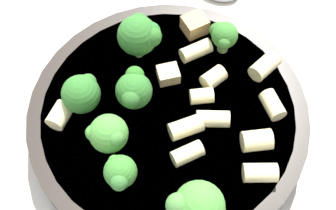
# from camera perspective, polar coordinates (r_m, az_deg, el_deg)

# --- Properties ---
(ground_plane) EXTENTS (2.00, 2.00, 0.00)m
(ground_plane) POSITION_cam_1_polar(r_m,az_deg,el_deg) (0.44, -0.00, -2.97)
(ground_plane) COLOR beige
(pasta_bowl) EXTENTS (0.25, 0.25, 0.04)m
(pasta_bowl) POSITION_cam_1_polar(r_m,az_deg,el_deg) (0.42, -0.00, -1.69)
(pasta_bowl) COLOR #28231E
(pasta_bowl) RESTS_ON ground_plane
(broccoli_floret_0) EXTENTS (0.04, 0.04, 0.05)m
(broccoli_floret_0) POSITION_cam_1_polar(r_m,az_deg,el_deg) (0.42, -3.41, 8.60)
(broccoli_floret_0) COLOR #93B766
(broccoli_floret_0) RESTS_ON pasta_bowl
(broccoli_floret_1) EXTENTS (0.03, 0.03, 0.04)m
(broccoli_floret_1) POSITION_cam_1_polar(r_m,az_deg,el_deg) (0.40, -10.55, 1.35)
(broccoli_floret_1) COLOR #9EC175
(broccoli_floret_1) RESTS_ON pasta_bowl
(broccoli_floret_2) EXTENTS (0.03, 0.03, 0.03)m
(broccoli_floret_2) POSITION_cam_1_polar(r_m,az_deg,el_deg) (0.36, -5.85, -8.28)
(broccoli_floret_2) COLOR #9EC175
(broccoli_floret_2) RESTS_ON pasta_bowl
(broccoli_floret_3) EXTENTS (0.02, 0.03, 0.03)m
(broccoli_floret_3) POSITION_cam_1_polar(r_m,az_deg,el_deg) (0.43, 6.74, 8.45)
(broccoli_floret_3) COLOR #84AD60
(broccoli_floret_3) RESTS_ON pasta_bowl
(broccoli_floret_4) EXTENTS (0.03, 0.03, 0.04)m
(broccoli_floret_4) POSITION_cam_1_polar(r_m,az_deg,el_deg) (0.39, -4.20, 1.82)
(broccoli_floret_4) COLOR #84AD60
(broccoli_floret_4) RESTS_ON pasta_bowl
(broccoli_floret_5) EXTENTS (0.03, 0.03, 0.04)m
(broccoli_floret_5) POSITION_cam_1_polar(r_m,az_deg,el_deg) (0.38, -7.45, -3.34)
(broccoli_floret_5) COLOR #9EC175
(broccoli_floret_5) RESTS_ON pasta_bowl
(broccoli_floret_6) EXTENTS (0.04, 0.04, 0.05)m
(broccoli_floret_6) POSITION_cam_1_polar(r_m,az_deg,el_deg) (0.35, 3.35, -12.39)
(broccoli_floret_6) COLOR #84AD60
(broccoli_floret_6) RESTS_ON pasta_bowl
(rigatoni_0) EXTENTS (0.02, 0.02, 0.02)m
(rigatoni_0) POSITION_cam_1_polar(r_m,az_deg,el_deg) (0.42, 5.53, 3.36)
(rigatoni_0) COLOR beige
(rigatoni_0) RESTS_ON pasta_bowl
(rigatoni_1) EXTENTS (0.03, 0.02, 0.01)m
(rigatoni_1) POSITION_cam_1_polar(r_m,az_deg,el_deg) (0.38, 2.38, -5.93)
(rigatoni_1) COLOR beige
(rigatoni_1) RESTS_ON pasta_bowl
(rigatoni_2) EXTENTS (0.03, 0.02, 0.02)m
(rigatoni_2) POSITION_cam_1_polar(r_m,az_deg,el_deg) (0.43, 11.72, 4.67)
(rigatoni_2) COLOR beige
(rigatoni_2) RESTS_ON pasta_bowl
(rigatoni_3) EXTENTS (0.03, 0.02, 0.01)m
(rigatoni_3) POSITION_cam_1_polar(r_m,az_deg,el_deg) (0.44, 3.43, 6.63)
(rigatoni_3) COLOR beige
(rigatoni_3) RESTS_ON pasta_bowl
(rigatoni_4) EXTENTS (0.03, 0.03, 0.02)m
(rigatoni_4) POSITION_cam_1_polar(r_m,az_deg,el_deg) (0.38, 11.16, -8.11)
(rigatoni_4) COLOR beige
(rigatoni_4) RESTS_ON pasta_bowl
(rigatoni_5) EXTENTS (0.03, 0.02, 0.02)m
(rigatoni_5) POSITION_cam_1_polar(r_m,az_deg,el_deg) (0.39, 2.27, -2.69)
(rigatoni_5) COLOR beige
(rigatoni_5) RESTS_ON pasta_bowl
(rigatoni_6) EXTENTS (0.02, 0.02, 0.01)m
(rigatoni_6) POSITION_cam_1_polar(r_m,az_deg,el_deg) (0.41, 4.13, 1.10)
(rigatoni_6) COLOR beige
(rigatoni_6) RESTS_ON pasta_bowl
(rigatoni_7) EXTENTS (0.03, 0.03, 0.02)m
(rigatoni_7) POSITION_cam_1_polar(r_m,az_deg,el_deg) (0.41, -13.06, -1.23)
(rigatoni_7) COLOR beige
(rigatoni_7) RESTS_ON pasta_bowl
(rigatoni_8) EXTENTS (0.03, 0.03, 0.02)m
(rigatoni_8) POSITION_cam_1_polar(r_m,az_deg,el_deg) (0.39, 10.77, -4.27)
(rigatoni_8) COLOR beige
(rigatoni_8) RESTS_ON pasta_bowl
(rigatoni_9) EXTENTS (0.02, 0.03, 0.01)m
(rigatoni_9) POSITION_cam_1_polar(r_m,az_deg,el_deg) (0.41, 12.63, 0.02)
(rigatoni_9) COLOR beige
(rigatoni_9) RESTS_ON pasta_bowl
(rigatoni_10) EXTENTS (0.03, 0.03, 0.01)m
(rigatoni_10) POSITION_cam_1_polar(r_m,az_deg,el_deg) (0.40, 5.49, -1.70)
(rigatoni_10) COLOR beige
(rigatoni_10) RESTS_ON pasta_bowl
(chicken_chunk_0) EXTENTS (0.02, 0.02, 0.01)m
(chicken_chunk_0) POSITION_cam_1_polar(r_m,az_deg,el_deg) (0.42, 0.03, 3.77)
(chicken_chunk_0) COLOR tan
(chicken_chunk_0) RESTS_ON pasta_bowl
(chicken_chunk_1) EXTENTS (0.02, 0.02, 0.02)m
(chicken_chunk_1) POSITION_cam_1_polar(r_m,az_deg,el_deg) (0.46, 3.28, 9.74)
(chicken_chunk_1) COLOR tan
(chicken_chunk_1) RESTS_ON pasta_bowl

